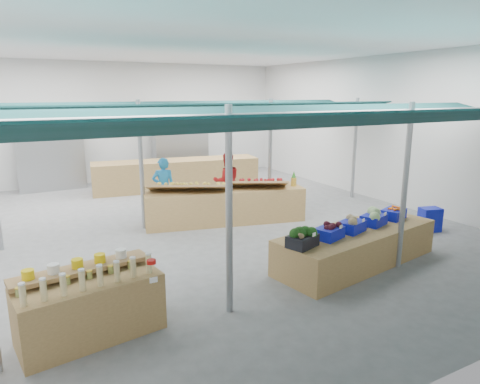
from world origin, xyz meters
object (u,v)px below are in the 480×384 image
at_px(crate_stack, 430,219).
at_px(vendor_left, 164,188).
at_px(bottle_shelf, 89,305).
at_px(veg_counter, 357,246).
at_px(vendor_right, 227,181).
at_px(fruit_counter, 225,206).

xyz_separation_m(crate_stack, vendor_left, (-5.08, 3.99, 0.50)).
bearing_deg(bottle_shelf, crate_stack, -2.02).
relative_size(crate_stack, vendor_left, 0.35).
xyz_separation_m(veg_counter, vendor_left, (-2.21, 4.64, 0.45)).
bearing_deg(vendor_left, bottle_shelf, 74.95).
height_order(bottle_shelf, vendor_left, vendor_left).
bearing_deg(bottle_shelf, vendor_right, 39.20).
bearing_deg(vendor_right, vendor_left, 13.45).
bearing_deg(veg_counter, bottle_shelf, 172.73).
distance_m(bottle_shelf, vendor_left, 5.52).
relative_size(veg_counter, vendor_left, 2.19).
bearing_deg(fruit_counter, veg_counter, -60.61).
distance_m(veg_counter, vendor_right, 4.68).
distance_m(fruit_counter, vendor_right, 1.30).
height_order(fruit_counter, vendor_left, vendor_left).
distance_m(crate_stack, vendor_left, 6.48).
height_order(bottle_shelf, crate_stack, bottle_shelf).
xyz_separation_m(fruit_counter, vendor_right, (0.60, 1.10, 0.36)).
relative_size(bottle_shelf, crate_stack, 3.41).
xyz_separation_m(veg_counter, fruit_counter, (-1.01, 3.54, 0.09)).
xyz_separation_m(bottle_shelf, veg_counter, (4.84, 0.20, -0.10)).
bearing_deg(vendor_left, vendor_right, -166.55).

